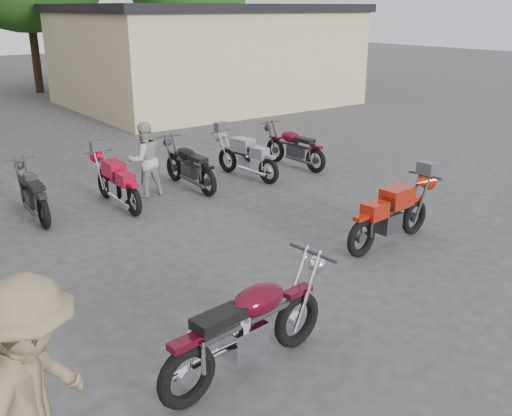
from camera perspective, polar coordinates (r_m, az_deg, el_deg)
ground at (r=7.14m, az=0.84°, el=-11.38°), size 90.00×90.00×0.00m
stucco_building at (r=23.41m, az=-5.15°, el=14.70°), size 10.00×8.00×3.50m
tree_3 at (r=31.13m, az=-6.66°, el=19.60°), size 6.08×6.08×7.60m
vintage_motorcycle at (r=5.98m, az=-0.66°, el=-11.20°), size 2.18×0.93×1.23m
sportbike at (r=9.39m, az=13.41°, el=-0.34°), size 2.00×0.81×1.13m
helmet at (r=7.10m, az=-2.28°, el=-10.40°), size 0.36×0.36×0.25m
person_light at (r=11.72m, az=-11.10°, el=4.77°), size 0.74×0.58×1.52m
person_tan at (r=4.61m, az=-21.17°, el=-17.65°), size 1.39×1.43×1.96m
row_bike_3 at (r=11.11m, az=-21.46°, el=1.70°), size 0.70×1.86×1.06m
row_bike_4 at (r=11.26m, az=-13.75°, el=2.72°), size 0.60×1.81×1.05m
row_bike_5 at (r=12.17m, az=-6.72°, el=4.51°), size 0.63×1.90×1.10m
row_bike_6 at (r=12.84m, az=-0.99°, el=5.35°), size 0.86×1.91×1.07m
row_bike_7 at (r=13.77m, az=3.80°, el=6.34°), size 0.78×1.93×1.09m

